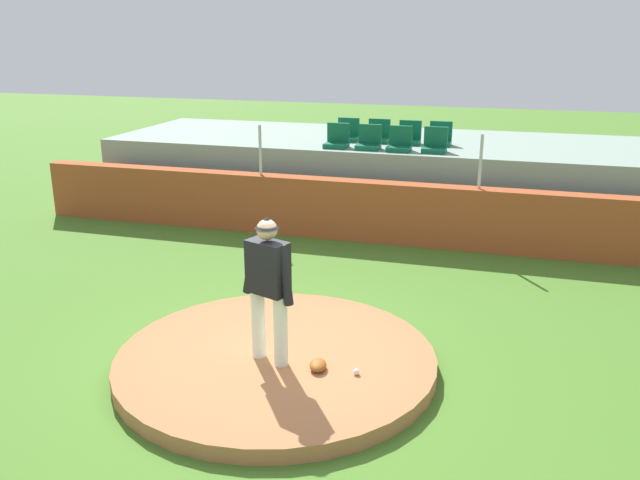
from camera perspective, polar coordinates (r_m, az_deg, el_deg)
The scene contains 17 objects.
ground_plane at distance 8.56m, azimuth -3.74°, elevation -10.76°, with size 60.00×60.00×0.00m, color #477625.
pitchers_mound at distance 8.52m, azimuth -3.76°, elevation -10.20°, with size 3.98×3.98×0.19m, color #AF6E43.
pitcher at distance 7.90m, azimuth -4.43°, elevation -3.36°, with size 0.76×0.42×1.82m.
baseball at distance 7.99m, azimuth 3.11°, elevation -11.12°, with size 0.07×0.07×0.07m, color white.
fielding_glove at distance 8.08m, azimuth -0.17°, elevation -10.59°, with size 0.30×0.20×0.11m, color #8F4A15.
brick_barrier at distance 13.31m, azimuth 4.40°, elevation 2.46°, with size 14.54×0.40×1.20m, color #A74B25.
fence_post_left at distance 13.73m, azimuth -5.10°, elevation 7.63°, with size 0.06×0.06×1.01m, color silver.
fence_post_right at distance 12.81m, azimuth 13.49°, elevation 6.50°, with size 0.06×0.06×1.01m, color silver.
bleacher_platform at distance 15.73m, azimuth 6.44°, elevation 5.58°, with size 12.94×3.95×1.64m, color gray.
stadium_chair_0 at distance 14.40m, azimuth 1.47°, elevation 8.51°, with size 0.48×0.44×0.50m.
stadium_chair_1 at distance 14.23m, azimuth 4.18°, elevation 8.36°, with size 0.48×0.44×0.50m.
stadium_chair_2 at distance 14.07m, azimuth 6.79°, elevation 8.18°, with size 0.48×0.44×0.50m.
stadium_chair_3 at distance 14.02m, azimuth 9.74°, elevation 8.02°, with size 0.48×0.44×0.50m.
stadium_chair_4 at distance 15.26m, azimuth 2.36°, elevation 9.02°, with size 0.48×0.44×0.50m.
stadium_chair_5 at distance 15.11m, azimuth 4.98°, elevation 8.88°, with size 0.48×0.44×0.50m.
stadium_chair_6 at distance 14.94m, azimuth 7.60°, elevation 8.69°, with size 0.48×0.44×0.50m.
stadium_chair_7 at distance 14.89m, azimuth 10.17°, elevation 8.55°, with size 0.48×0.44×0.50m.
Camera 1 is at (2.66, -7.05, 4.06)m, focal length 37.65 mm.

